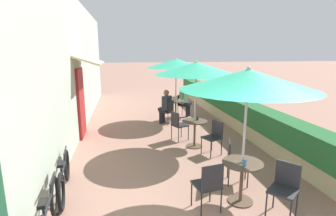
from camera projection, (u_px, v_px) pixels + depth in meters
cafe_facade_wall at (77, 67)px, 8.33m from camera, size 0.98×14.36×4.20m
planter_hedge at (231, 109)px, 9.58m from camera, size 0.60×13.36×1.01m
patio_table_near at (242, 175)px, 4.53m from camera, size 0.70×0.70×0.74m
patio_umbrella_near at (248, 80)px, 4.18m from camera, size 2.20×2.20×2.37m
cafe_chair_near_left at (285, 185)px, 4.15m from camera, size 0.56×0.56×0.87m
cafe_chair_near_right at (234, 158)px, 5.20m from camera, size 0.51×0.51×0.87m
cafe_chair_near_back at (209, 183)px, 4.22m from camera, size 0.47×0.47×0.87m
coffee_cup_near at (244, 163)px, 4.34m from camera, size 0.07×0.07×0.09m
patio_table_mid at (195, 129)px, 7.19m from camera, size 0.70×0.70×0.74m
patio_umbrella_mid at (196, 68)px, 6.84m from camera, size 2.20×2.20×2.37m
cafe_chair_mid_left at (214, 135)px, 6.67m from camera, size 0.53×0.53×0.87m
cafe_chair_mid_right at (178, 123)px, 7.71m from camera, size 0.53×0.53×0.87m
coffee_cup_mid at (197, 118)px, 7.21m from camera, size 0.07×0.07×0.09m
patio_table_far at (176, 107)px, 10.04m from camera, size 0.70×0.70×0.74m
patio_umbrella_far at (176, 63)px, 9.68m from camera, size 2.20×2.20×2.37m
cafe_chair_far_left at (182, 103)px, 10.65m from camera, size 0.56×0.56×0.87m
seated_patron_far_left at (185, 100)px, 10.55m from camera, size 0.51×0.50×1.25m
cafe_chair_far_right at (168, 110)px, 9.42m from camera, size 0.56×0.56×0.87m
seated_patron_far_right at (165, 105)px, 9.44m from camera, size 0.51×0.50×1.25m
coffee_cup_far at (179, 100)px, 9.90m from camera, size 0.07×0.07×0.09m
bicycle_leaning at (49, 215)px, 3.69m from camera, size 0.23×1.70×0.73m
bicycle_second at (64, 176)px, 4.83m from camera, size 0.25×1.71×0.74m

